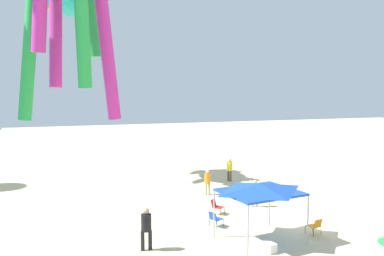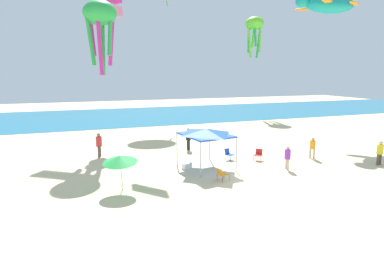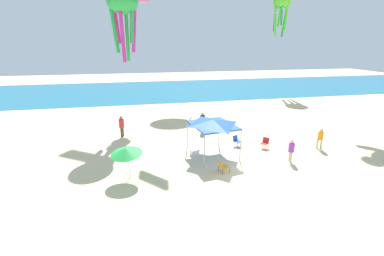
% 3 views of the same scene
% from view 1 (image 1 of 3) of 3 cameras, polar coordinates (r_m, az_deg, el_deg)
% --- Properties ---
extents(ground, '(120.00, 120.00, 0.10)m').
position_cam_1_polar(ground, '(23.51, 14.90, -12.22)').
color(ground, beige).
extents(canopy_tent, '(3.33, 3.76, 2.72)m').
position_cam_1_polar(canopy_tent, '(19.44, 9.34, -8.17)').
color(canopy_tent, '#B7B7BC').
rests_on(canopy_tent, ground).
extents(folding_chair_right_of_tent, '(0.73, 0.79, 0.82)m').
position_cam_1_polar(folding_chair_right_of_tent, '(21.58, 3.17, -12.20)').
color(folding_chair_right_of_tent, black).
rests_on(folding_chair_right_of_tent, ground).
extents(folding_chair_left_of_tent, '(0.73, 0.65, 0.82)m').
position_cam_1_polar(folding_chair_left_of_tent, '(21.32, 16.51, -12.65)').
color(folding_chair_left_of_tent, black).
rests_on(folding_chair_left_of_tent, ground).
extents(folding_chair_near_cooler, '(0.81, 0.80, 0.82)m').
position_cam_1_polar(folding_chair_near_cooler, '(23.68, 3.35, -10.58)').
color(folding_chair_near_cooler, black).
rests_on(folding_chair_near_cooler, ground).
extents(cooler_box, '(0.70, 0.54, 0.40)m').
position_cam_1_polar(cooler_box, '(18.94, 10.53, -15.76)').
color(cooler_box, white).
rests_on(cooler_box, ground).
extents(person_near_umbrella, '(0.39, 0.41, 1.65)m').
position_cam_1_polar(person_near_umbrella, '(27.62, 2.14, -7.16)').
color(person_near_umbrella, '#C6B28C').
rests_on(person_near_umbrella, ground).
extents(person_watching_sky, '(0.39, 0.42, 1.62)m').
position_cam_1_polar(person_watching_sky, '(25.13, 8.60, -8.55)').
color(person_watching_sky, '#C6B28C').
rests_on(person_watching_sky, ground).
extents(person_kite_handler, '(0.46, 0.41, 1.75)m').
position_cam_1_polar(person_kite_handler, '(31.67, 5.17, -5.42)').
color(person_kite_handler, brown).
rests_on(person_kite_handler, ground).
extents(person_far_stroller, '(0.45, 0.50, 1.88)m').
position_cam_1_polar(person_far_stroller, '(18.62, -6.29, -13.12)').
color(person_far_stroller, black).
rests_on(person_far_stroller, ground).
extents(kite_turtle_teal, '(6.56, 5.77, 2.95)m').
position_cam_1_polar(kite_turtle_teal, '(33.76, -16.57, 16.25)').
color(kite_turtle_teal, teal).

